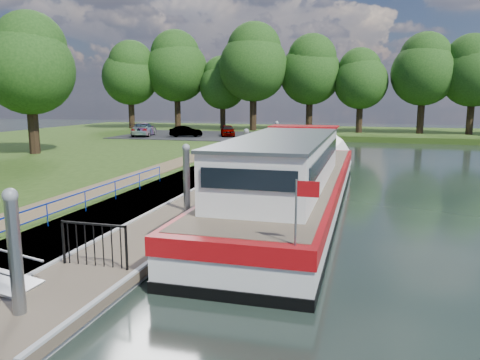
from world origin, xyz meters
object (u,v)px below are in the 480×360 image
(pontoon, at_px, (222,193))
(barge, at_px, (296,180))
(car_a, at_px, (228,130))
(car_c, at_px, (144,129))
(car_b, at_px, (186,131))

(pontoon, height_order, barge, barge)
(car_a, distance_m, car_c, 8.50)
(car_a, relative_size, car_b, 1.03)
(pontoon, xyz_separation_m, barge, (3.60, -0.72, 0.90))
(car_a, relative_size, car_c, 0.72)
(car_a, height_order, car_b, car_a)
(car_a, xyz_separation_m, car_b, (-3.75, -1.91, -0.04))
(pontoon, xyz_separation_m, car_a, (-7.08, 24.35, 1.22))
(car_b, bearing_deg, car_c, 67.78)
(pontoon, distance_m, car_c, 27.14)
(barge, distance_m, car_c, 29.85)
(car_b, bearing_deg, barge, -171.48)
(car_a, bearing_deg, barge, -86.58)
(car_b, bearing_deg, car_a, -86.38)
(car_a, height_order, car_c, car_c)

